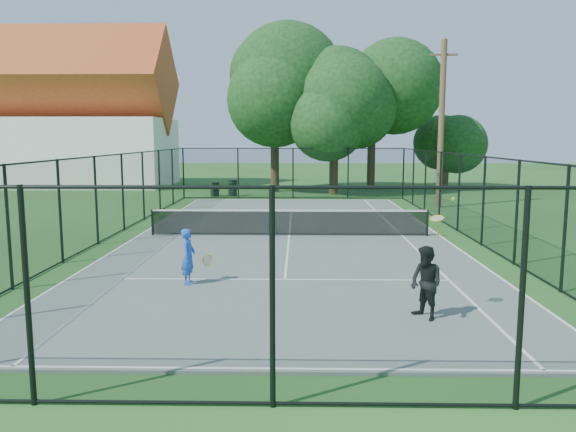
{
  "coord_description": "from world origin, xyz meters",
  "views": [
    {
      "loc": [
        0.34,
        -20.13,
        3.6
      ],
      "look_at": [
        0.01,
        -3.0,
        1.2
      ],
      "focal_mm": 35.0,
      "sensor_mm": 36.0,
      "label": 1
    }
  ],
  "objects_px": {
    "trash_bin_right": "(233,188)",
    "player_black": "(426,283)",
    "tennis_net": "(289,221)",
    "trash_bin_left": "(215,189)",
    "player_blue": "(189,256)",
    "utility_pole": "(441,124)"
  },
  "relations": [
    {
      "from": "trash_bin_right",
      "to": "player_blue",
      "type": "height_order",
      "value": "player_blue"
    },
    {
      "from": "trash_bin_right",
      "to": "trash_bin_left",
      "type": "bearing_deg",
      "value": -175.22
    },
    {
      "from": "tennis_net",
      "to": "utility_pole",
      "type": "bearing_deg",
      "value": 49.75
    },
    {
      "from": "trash_bin_right",
      "to": "player_blue",
      "type": "bearing_deg",
      "value": -86.17
    },
    {
      "from": "tennis_net",
      "to": "trash_bin_left",
      "type": "relative_size",
      "value": 11.49
    },
    {
      "from": "utility_pole",
      "to": "player_blue",
      "type": "distance_m",
      "value": 19.04
    },
    {
      "from": "player_blue",
      "to": "tennis_net",
      "type": "bearing_deg",
      "value": 71.16
    },
    {
      "from": "trash_bin_right",
      "to": "player_black",
      "type": "bearing_deg",
      "value": -74.52
    },
    {
      "from": "utility_pole",
      "to": "player_black",
      "type": "distance_m",
      "value": 19.35
    },
    {
      "from": "trash_bin_right",
      "to": "player_blue",
      "type": "xyz_separation_m",
      "value": [
        1.42,
        -21.22,
        0.22
      ]
    },
    {
      "from": "utility_pole",
      "to": "player_blue",
      "type": "height_order",
      "value": "utility_pole"
    },
    {
      "from": "tennis_net",
      "to": "trash_bin_left",
      "type": "height_order",
      "value": "tennis_net"
    },
    {
      "from": "player_blue",
      "to": "player_black",
      "type": "relative_size",
      "value": 0.58
    },
    {
      "from": "trash_bin_right",
      "to": "player_black",
      "type": "distance_m",
      "value": 24.7
    },
    {
      "from": "utility_pole",
      "to": "player_black",
      "type": "relative_size",
      "value": 3.6
    },
    {
      "from": "player_black",
      "to": "utility_pole",
      "type": "bearing_deg",
      "value": 75.45
    },
    {
      "from": "trash_bin_left",
      "to": "player_blue",
      "type": "bearing_deg",
      "value": -83.21
    },
    {
      "from": "player_blue",
      "to": "player_black",
      "type": "distance_m",
      "value": 5.78
    },
    {
      "from": "utility_pole",
      "to": "player_blue",
      "type": "xyz_separation_m",
      "value": [
        -9.95,
        -15.83,
        -3.57
      ]
    },
    {
      "from": "trash_bin_right",
      "to": "player_black",
      "type": "height_order",
      "value": "player_black"
    },
    {
      "from": "tennis_net",
      "to": "trash_bin_left",
      "type": "distance_m",
      "value": 15.1
    },
    {
      "from": "tennis_net",
      "to": "player_black",
      "type": "xyz_separation_m",
      "value": [
        2.84,
        -9.41,
        0.21
      ]
    }
  ]
}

